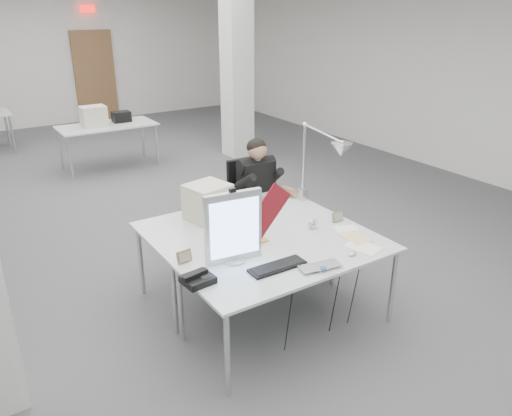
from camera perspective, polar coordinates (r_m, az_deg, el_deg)
The scene contains 21 objects.
room_shell at distance 6.07m, azimuth -10.88°, elevation 12.68°, with size 10.04×14.04×3.24m.
desk_main at distance 4.15m, azimuth 3.99°, elevation -5.49°, with size 1.80×0.90×0.03m, color silver.
desk_second at distance 4.82m, azimuth -2.42°, elevation -1.30°, with size 1.80×0.90×0.03m, color silver.
bg_desk_a at distance 8.97m, azimuth -16.69°, elevation 9.00°, with size 1.60×0.80×0.03m, color silver.
office_chair at distance 5.67m, azimuth -0.15°, elevation -0.54°, with size 0.46×0.46×0.94m, color black, non-canonical shape.
seated_person at distance 5.48m, azimuth 0.13°, elevation 3.43°, with size 0.50×0.63×0.95m, color black, non-canonical shape.
monitor at distance 3.92m, azimuth -2.63°, elevation -2.20°, with size 0.47×0.05×0.59m, color silver.
pennant at distance 4.01m, azimuth 1.14°, elevation -0.68°, with size 0.49×0.01×0.20m, color maroon.
keyboard at distance 3.93m, azimuth 2.46°, elevation -6.72°, with size 0.47×0.16×0.02m, color black.
laptop at distance 3.92m, azimuth 7.69°, elevation -7.00°, with size 0.34×0.22×0.03m, color #B3B2B7.
mouse at distance 4.19m, azimuth 10.96°, elevation -5.15°, with size 0.08×0.05×0.03m, color silver.
bankers_lamp at distance 4.29m, azimuth 0.19°, elevation -1.93°, with size 0.28×0.11×0.32m, color #C4843D, non-canonical shape.
desk_phone at distance 3.76m, azimuth -6.66°, elevation -8.11°, with size 0.22×0.20×0.05m, color black.
picture_frame_left at distance 4.04m, azimuth -8.21°, elevation -5.51°, with size 0.13×0.01×0.10m, color #A27046.
picture_frame_right at distance 4.78m, azimuth 9.31°, elevation -1.00°, with size 0.12×0.01×0.10m, color olive.
desk_clock at distance 4.60m, azimuth 6.49°, elevation -1.79°, with size 0.10×0.10×0.03m, color #B9B9BE.
paper_stack_a at distance 4.35m, azimuth 12.17°, elevation -4.38°, with size 0.20×0.29×0.01m, color white.
paper_stack_b at distance 4.49m, azimuth 11.33°, elevation -3.38°, with size 0.19×0.26×0.01m, color #E1C786.
paper_stack_c at distance 4.66m, azimuth 10.31°, elevation -2.34°, with size 0.20×0.14×0.01m, color white.
beige_monitor at distance 4.76m, azimuth -5.52°, elevation 0.70°, with size 0.37×0.35×0.35m, color beige.
architect_lamp at distance 4.98m, azimuth 7.22°, elevation 4.39°, with size 0.21×0.62×0.80m, color #B1B1B5, non-canonical shape.
Camera 1 is at (-2.24, -5.41, 2.68)m, focal length 35.00 mm.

